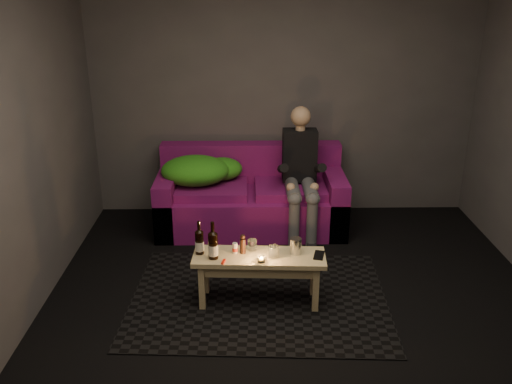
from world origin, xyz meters
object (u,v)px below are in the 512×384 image
at_px(coffee_table, 259,264).
at_px(steel_cup, 296,246).
at_px(sofa, 251,199).
at_px(person, 301,171).
at_px(beer_bottle_a, 199,242).
at_px(beer_bottle_b, 213,245).

height_order(coffee_table, steel_cup, steel_cup).
bearing_deg(sofa, person, -17.46).
relative_size(beer_bottle_a, beer_bottle_b, 0.90).
height_order(person, beer_bottle_b, person).
height_order(person, beer_bottle_a, person).
bearing_deg(beer_bottle_a, steel_cup, -0.78).
height_order(coffee_table, beer_bottle_b, beer_bottle_b).
distance_m(coffee_table, steel_cup, 0.31).
bearing_deg(beer_bottle_b, beer_bottle_a, 143.73).
distance_m(person, steel_cup, 1.30).
relative_size(beer_bottle_a, steel_cup, 2.16).
bearing_deg(beer_bottle_a, coffee_table, -4.73).
xyz_separation_m(person, steel_cup, (-0.15, -1.28, -0.17)).
xyz_separation_m(person, beer_bottle_b, (-0.78, -1.35, -0.12)).
xyz_separation_m(sofa, steel_cup, (0.33, -1.43, 0.19)).
bearing_deg(steel_cup, beer_bottle_b, -173.66).
height_order(beer_bottle_a, steel_cup, beer_bottle_a).
distance_m(beer_bottle_a, beer_bottle_b, 0.14).
relative_size(person, coffee_table, 1.21).
height_order(beer_bottle_b, steel_cup, beer_bottle_b).
bearing_deg(sofa, coffee_table, -88.03).
relative_size(sofa, steel_cup, 15.04).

